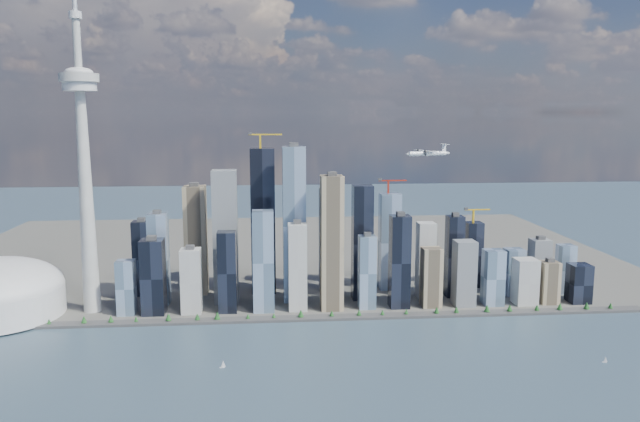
{
  "coord_description": "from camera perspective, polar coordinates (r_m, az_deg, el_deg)",
  "views": [
    {
      "loc": [
        -29.97,
        -639.95,
        305.12
      ],
      "look_at": [
        47.2,
        260.0,
        162.05
      ],
      "focal_mm": 35.0,
      "sensor_mm": 36.0,
      "label": 1
    }
  ],
  "objects": [
    {
      "name": "sailboat_east",
      "position": [
        864.92,
        24.62,
        -12.31
      ],
      "size": [
        6.19,
        3.24,
        8.65
      ],
      "rotation": [
        0.0,
        0.0,
        -0.31
      ],
      "color": "silver",
      "rests_on": "ground"
    },
    {
      "name": "needle_tower",
      "position": [
        990.01,
        -20.78,
        4.4
      ],
      "size": [
        56.0,
        56.0,
        550.5
      ],
      "color": "#A2A39D",
      "rests_on": "land"
    },
    {
      "name": "airplane",
      "position": [
        896.49,
        9.82,
        5.26
      ],
      "size": [
        67.68,
        60.21,
        16.59
      ],
      "rotation": [
        0.0,
        0.0,
        0.21
      ],
      "color": "white",
      "rests_on": "ground"
    },
    {
      "name": "land",
      "position": [
        1374.25,
        -3.54,
        -3.78
      ],
      "size": [
        1400.0,
        900.0,
        3.0
      ],
      "primitive_type": "cube",
      "color": "#4C4C47",
      "rests_on": "ground"
    },
    {
      "name": "skyscraper_cluster",
      "position": [
        1005.46,
        0.33,
        -3.7
      ],
      "size": [
        736.0,
        142.0,
        270.24
      ],
      "color": "black",
      "rests_on": "land"
    },
    {
      "name": "ground",
      "position": [
        709.6,
        -2.09,
        -16.47
      ],
      "size": [
        4000.0,
        4000.0,
        0.0
      ],
      "primitive_type": "plane",
      "color": "#2F4253",
      "rests_on": "ground"
    },
    {
      "name": "shoreline_trees",
      "position": [
        938.47,
        -2.86,
        -9.42
      ],
      "size": [
        960.53,
        7.2,
        8.8
      ],
      "color": "#3F2D1E",
      "rests_on": "seawall"
    },
    {
      "name": "sailboat_west",
      "position": [
        784.28,
        -8.87,
        -13.75
      ],
      "size": [
        7.34,
        2.42,
        10.17
      ],
      "rotation": [
        0.0,
        0.0,
        0.08
      ],
      "color": "silver",
      "rests_on": "ground"
    },
    {
      "name": "seawall",
      "position": [
        940.64,
        -2.86,
        -9.81
      ],
      "size": [
        1100.0,
        22.0,
        4.0
      ],
      "primitive_type": "cube",
      "color": "#383838",
      "rests_on": "ground"
    }
  ]
}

